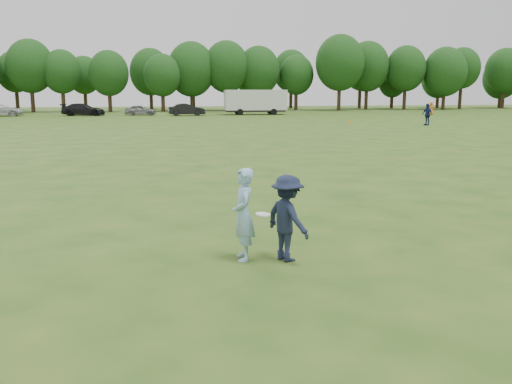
% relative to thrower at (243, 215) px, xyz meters
% --- Properties ---
extents(ground, '(200.00, 200.00, 0.00)m').
position_rel_thrower_xyz_m(ground, '(0.57, 0.73, -0.86)').
color(ground, '#234914').
rests_on(ground, ground).
extents(thrower, '(0.41, 0.63, 1.72)m').
position_rel_thrower_xyz_m(thrower, '(0.00, 0.00, 0.00)').
color(thrower, '#8AB5D6').
rests_on(thrower, ground).
extents(defender, '(1.00, 1.19, 1.60)m').
position_rel_thrower_xyz_m(defender, '(0.79, -0.17, -0.06)').
color(defender, '#192038').
rests_on(defender, ground).
extents(player_far_b, '(0.82, 1.24, 1.96)m').
position_rel_thrower_xyz_m(player_far_b, '(22.23, 36.21, 0.12)').
color(player_far_b, navy).
rests_on(player_far_b, ground).
extents(player_far_c, '(0.97, 0.84, 1.67)m').
position_rel_thrower_xyz_m(player_far_c, '(32.82, 55.75, -0.02)').
color(player_far_c, orange).
rests_on(player_far_c, ground).
extents(car_c, '(5.37, 2.83, 1.44)m').
position_rel_thrower_xyz_m(car_c, '(-20.67, 61.75, -0.14)').
color(car_c, silver).
rests_on(car_c, ground).
extents(car_d, '(5.41, 2.59, 1.52)m').
position_rel_thrower_xyz_m(car_d, '(-10.96, 61.40, -0.10)').
color(car_d, black).
rests_on(car_d, ground).
extents(car_e, '(4.02, 1.95, 1.32)m').
position_rel_thrower_xyz_m(car_e, '(-3.94, 61.10, -0.20)').
color(car_e, gray).
rests_on(car_e, ground).
extents(car_f, '(4.64, 1.84, 1.50)m').
position_rel_thrower_xyz_m(car_f, '(1.79, 59.36, -0.11)').
color(car_f, black).
rests_on(car_f, ground).
extents(field_cone, '(0.28, 0.28, 0.30)m').
position_rel_thrower_xyz_m(field_cone, '(16.75, 41.06, -0.71)').
color(field_cone, '#F2520C').
rests_on(field_cone, ground).
extents(disc_in_play, '(0.33, 0.33, 0.05)m').
position_rel_thrower_xyz_m(disc_in_play, '(0.31, -0.31, 0.06)').
color(disc_in_play, white).
rests_on(disc_in_play, ground).
extents(cargo_trailer, '(9.00, 2.75, 3.20)m').
position_rel_thrower_xyz_m(cargo_trailer, '(10.77, 60.80, 0.92)').
color(cargo_trailer, silver).
rests_on(cargo_trailer, ground).
extents(treeline, '(130.35, 18.39, 11.74)m').
position_rel_thrower_xyz_m(treeline, '(3.38, 77.62, 5.40)').
color(treeline, '#332114').
rests_on(treeline, ground).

